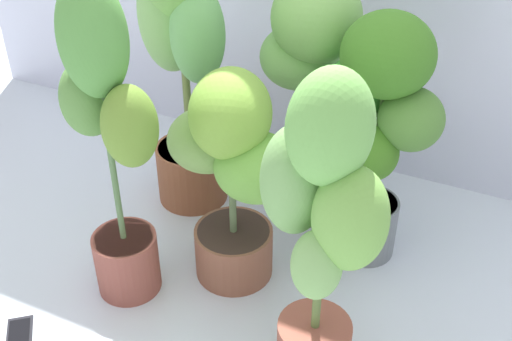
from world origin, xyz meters
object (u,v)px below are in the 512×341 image
at_px(potted_plant_front_right, 321,225).
at_px(potted_plant_front_left, 110,139).
at_px(potted_plant_back_right, 379,116).
at_px(potted_plant_back_center, 309,83).
at_px(cell_phone, 19,336).
at_px(potted_plant_back_left, 182,38).
at_px(potted_plant_center, 232,165).

bearing_deg(potted_plant_front_right, potted_plant_front_left, 173.36).
height_order(potted_plant_front_left, potted_plant_back_right, potted_plant_front_left).
bearing_deg(potted_plant_back_center, cell_phone, -118.32).
relative_size(potted_plant_back_center, potted_plant_back_right, 1.04).
height_order(potted_plant_back_left, potted_plant_back_right, potted_plant_back_left).
relative_size(potted_plant_front_right, potted_plant_back_right, 1.10).
relative_size(potted_plant_front_left, cell_phone, 6.10).
xyz_separation_m(potted_plant_back_center, potted_plant_center, (-0.07, -0.41, -0.08)).
relative_size(potted_plant_back_center, potted_plant_center, 1.22).
relative_size(potted_plant_front_right, potted_plant_front_left, 0.92).
relative_size(potted_plant_front_right, cell_phone, 5.61).
bearing_deg(potted_plant_front_left, potted_plant_back_center, 62.35).
xyz_separation_m(potted_plant_front_right, potted_plant_front_left, (-0.60, 0.07, 0.02)).
distance_m(potted_plant_front_right, potted_plant_back_center, 0.73).
relative_size(potted_plant_back_right, cell_phone, 5.12).
height_order(potted_plant_center, cell_phone, potted_plant_center).
relative_size(potted_plant_front_left, potted_plant_back_left, 0.90).
xyz_separation_m(potted_plant_back_center, potted_plant_back_right, (0.27, -0.15, 0.02)).
distance_m(potted_plant_back_left, potted_plant_back_right, 0.66).
distance_m(potted_plant_front_left, potted_plant_back_left, 0.49).
height_order(potted_plant_front_right, potted_plant_back_center, potted_plant_front_right).
distance_m(potted_plant_center, potted_plant_back_left, 0.47).
bearing_deg(potted_plant_back_left, potted_plant_center, -42.51).
bearing_deg(potted_plant_center, potted_plant_back_center, 80.94).
bearing_deg(potted_plant_back_left, potted_plant_back_right, -2.20).
xyz_separation_m(potted_plant_front_right, cell_phone, (-0.78, -0.23, -0.50)).
height_order(potted_plant_front_right, potted_plant_center, potted_plant_front_right).
xyz_separation_m(potted_plant_center, cell_phone, (-0.42, -0.49, -0.39)).
relative_size(potted_plant_front_right, potted_plant_center, 1.28).
relative_size(potted_plant_back_center, potted_plant_back_left, 0.78).
bearing_deg(potted_plant_back_right, potted_plant_back_left, 177.80).
distance_m(potted_plant_front_left, potted_plant_back_right, 0.74).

